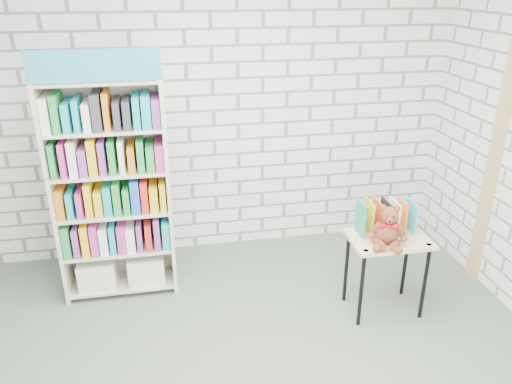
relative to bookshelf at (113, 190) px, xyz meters
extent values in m
cube|color=silver|center=(0.91, 0.64, 0.45)|extent=(4.50, 0.02, 2.80)
cube|color=beige|center=(-0.45, -0.01, -0.02)|extent=(0.03, 0.36, 1.85)
cube|color=beige|center=(0.45, -0.01, -0.02)|extent=(0.03, 0.36, 1.85)
cube|color=beige|center=(0.00, 0.16, -0.02)|extent=(0.93, 0.02, 1.85)
cube|color=teal|center=(0.00, -0.18, 1.02)|extent=(0.93, 0.02, 0.23)
cube|color=beige|center=(0.00, -0.01, -0.89)|extent=(0.86, 0.34, 0.03)
cube|color=beige|center=(0.00, -0.01, -0.54)|extent=(0.86, 0.34, 0.03)
cube|color=beige|center=(0.00, -0.01, -0.19)|extent=(0.86, 0.34, 0.03)
cube|color=beige|center=(0.00, -0.01, 0.16)|extent=(0.86, 0.34, 0.03)
cube|color=beige|center=(0.00, -0.01, 0.51)|extent=(0.86, 0.34, 0.03)
cube|color=beige|center=(0.00, -0.01, 0.88)|extent=(0.86, 0.34, 0.03)
cube|color=silver|center=(-0.21, -0.01, -0.75)|extent=(0.31, 0.30, 0.25)
cube|color=silver|center=(0.21, -0.01, -0.75)|extent=(0.31, 0.30, 0.25)
cube|color=#333338|center=(0.00, -0.02, -0.40)|extent=(0.86, 0.30, 0.25)
cube|color=red|center=(0.00, -0.02, -0.05)|extent=(0.86, 0.30, 0.25)
cube|color=yellow|center=(0.00, -0.02, 0.30)|extent=(0.86, 0.30, 0.25)
cube|color=blue|center=(0.00, -0.02, 0.65)|extent=(0.86, 0.30, 0.25)
cube|color=#DCB584|center=(2.11, -0.71, -0.29)|extent=(0.62, 0.44, 0.03)
cylinder|color=black|center=(1.85, -0.87, -0.63)|extent=(0.03, 0.03, 0.64)
cylinder|color=black|center=(1.85, -0.54, -0.63)|extent=(0.03, 0.03, 0.64)
cylinder|color=black|center=(2.37, -0.88, -0.63)|extent=(0.03, 0.03, 0.64)
cylinder|color=black|center=(2.37, -0.54, -0.63)|extent=(0.03, 0.03, 0.64)
cylinder|color=black|center=(1.86, -0.86, -0.28)|extent=(0.04, 0.04, 0.01)
cylinder|color=black|center=(2.36, -0.87, -0.28)|extent=(0.04, 0.04, 0.01)
cube|color=#218F75|center=(1.90, -0.61, -0.15)|extent=(0.02, 0.19, 0.26)
cube|color=yellow|center=(1.97, -0.61, -0.15)|extent=(0.02, 0.19, 0.26)
cube|color=#E44918|center=(2.04, -0.61, -0.15)|extent=(0.02, 0.19, 0.26)
cube|color=black|center=(2.11, -0.61, -0.15)|extent=(0.02, 0.19, 0.26)
cube|color=white|center=(2.18, -0.61, -0.15)|extent=(0.02, 0.19, 0.26)
cube|color=orange|center=(2.25, -0.61, -0.15)|extent=(0.02, 0.19, 0.26)
cube|color=#36B1CB|center=(2.32, -0.61, -0.15)|extent=(0.02, 0.19, 0.26)
ellipsoid|color=maroon|center=(2.05, -0.78, -0.19)|extent=(0.19, 0.16, 0.19)
sphere|color=maroon|center=(2.05, -0.79, -0.04)|extent=(0.13, 0.13, 0.13)
sphere|color=maroon|center=(2.01, -0.76, 0.01)|extent=(0.05, 0.05, 0.05)
sphere|color=maroon|center=(2.10, -0.79, 0.01)|extent=(0.05, 0.05, 0.05)
sphere|color=maroon|center=(2.03, -0.84, -0.06)|extent=(0.05, 0.05, 0.05)
sphere|color=black|center=(2.01, -0.83, -0.03)|extent=(0.02, 0.02, 0.02)
sphere|color=black|center=(2.05, -0.85, -0.03)|extent=(0.02, 0.02, 0.02)
sphere|color=black|center=(2.02, -0.86, -0.06)|extent=(0.02, 0.02, 0.02)
cylinder|color=maroon|center=(1.96, -0.76, -0.16)|extent=(0.09, 0.10, 0.13)
cylinder|color=maroon|center=(2.13, -0.84, -0.16)|extent=(0.11, 0.07, 0.13)
sphere|color=maroon|center=(1.93, -0.77, -0.21)|extent=(0.05, 0.05, 0.05)
sphere|color=maroon|center=(2.15, -0.86, -0.21)|extent=(0.05, 0.05, 0.05)
cylinder|color=maroon|center=(1.97, -0.85, -0.24)|extent=(0.07, 0.14, 0.07)
cylinder|color=maroon|center=(2.07, -0.89, -0.24)|extent=(0.13, 0.14, 0.07)
sphere|color=maroon|center=(1.92, -0.90, -0.25)|extent=(0.06, 0.06, 0.06)
sphere|color=maroon|center=(2.06, -0.96, -0.25)|extent=(0.06, 0.06, 0.06)
cone|color=red|center=(2.00, -0.82, -0.11)|extent=(0.07, 0.07, 0.05)
cone|color=red|center=(2.06, -0.85, -0.11)|extent=(0.07, 0.07, 0.05)
sphere|color=red|center=(2.03, -0.84, -0.11)|extent=(0.03, 0.03, 0.03)
cube|color=tan|center=(3.14, -0.41, 0.10)|extent=(0.05, 0.12, 2.10)
camera|label=1|loc=(0.44, -3.88, 1.59)|focal=35.00mm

